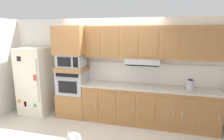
% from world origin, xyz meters
% --- Properties ---
extents(ground_plane, '(9.60, 9.60, 0.00)m').
position_xyz_m(ground_plane, '(0.00, 0.00, 0.00)').
color(ground_plane, beige).
extents(back_kitchen_wall, '(6.20, 0.12, 2.50)m').
position_xyz_m(back_kitchen_wall, '(0.00, 1.11, 1.25)').
color(back_kitchen_wall, silver).
rests_on(back_kitchen_wall, ground).
extents(refrigerator, '(0.76, 0.73, 1.76)m').
position_xyz_m(refrigerator, '(-2.01, 0.68, 0.88)').
color(refrigerator, silver).
rests_on(refrigerator, ground).
extents(oven_base_cabinet, '(0.74, 0.62, 0.60)m').
position_xyz_m(oven_base_cabinet, '(-0.95, 0.75, 0.30)').
color(oven_base_cabinet, '#A8703D').
rests_on(oven_base_cabinet, ground).
extents(built_in_oven, '(0.70, 0.62, 0.60)m').
position_xyz_m(built_in_oven, '(-0.95, 0.75, 0.90)').
color(built_in_oven, '#A8AAAF').
rests_on(built_in_oven, oven_base_cabinet).
extents(appliance_mid_shelf, '(0.74, 0.62, 0.10)m').
position_xyz_m(appliance_mid_shelf, '(-0.95, 0.75, 1.25)').
color(appliance_mid_shelf, '#A8703D').
rests_on(appliance_mid_shelf, built_in_oven).
extents(microwave, '(0.64, 0.54, 0.32)m').
position_xyz_m(microwave, '(-0.95, 0.75, 1.46)').
color(microwave, '#A8AAAF').
rests_on(microwave, appliance_mid_shelf).
extents(appliance_upper_cabinet, '(0.74, 0.62, 0.68)m').
position_xyz_m(appliance_upper_cabinet, '(-0.95, 0.75, 1.96)').
color(appliance_upper_cabinet, '#A8703D').
rests_on(appliance_upper_cabinet, microwave).
extents(lower_cabinet_run, '(3.08, 0.63, 0.88)m').
position_xyz_m(lower_cabinet_run, '(0.96, 0.75, 0.44)').
color(lower_cabinet_run, '#A8703D').
rests_on(lower_cabinet_run, ground).
extents(countertop_slab, '(3.12, 0.64, 0.04)m').
position_xyz_m(countertop_slab, '(0.96, 0.75, 0.90)').
color(countertop_slab, '#BCB2A3').
rests_on(countertop_slab, lower_cabinet_run).
extents(backsplash_panel, '(3.12, 0.02, 0.50)m').
position_xyz_m(backsplash_panel, '(0.96, 1.04, 1.17)').
color(backsplash_panel, white).
rests_on(backsplash_panel, countertop_slab).
extents(upper_cabinet_with_hood, '(3.08, 0.48, 0.88)m').
position_xyz_m(upper_cabinet_with_hood, '(0.95, 0.87, 1.90)').
color(upper_cabinet_with_hood, '#A8703D').
rests_on(upper_cabinet_with_hood, backsplash_panel).
extents(screwdriver, '(0.16, 0.15, 0.03)m').
position_xyz_m(screwdriver, '(1.43, 0.66, 0.93)').
color(screwdriver, yellow).
rests_on(screwdriver, countertop_slab).
extents(electric_kettle, '(0.17, 0.17, 0.24)m').
position_xyz_m(electric_kettle, '(1.85, 0.70, 1.03)').
color(electric_kettle, '#A8AAAF').
rests_on(electric_kettle, countertop_slab).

